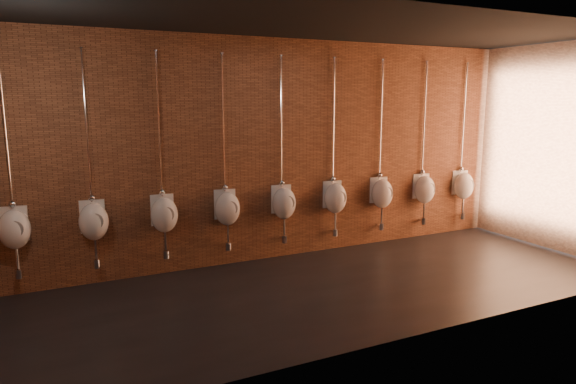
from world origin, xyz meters
The scene contains 11 objects.
ground centered at (0.00, 0.00, 0.00)m, with size 8.50×8.50×0.00m, color black.
room_shell centered at (0.00, 0.00, 2.01)m, with size 8.54×3.04×3.22m.
urinal_0 centered at (-3.29, 1.38, 0.86)m, with size 0.40×0.36×2.71m.
urinal_1 centered at (-2.42, 1.38, 0.86)m, with size 0.40×0.36×2.71m.
urinal_2 centered at (-1.54, 1.38, 0.86)m, with size 0.40×0.36×2.71m.
urinal_3 centered at (-0.66, 1.38, 0.86)m, with size 0.40×0.36×2.71m.
urinal_4 centered at (0.21, 1.38, 0.86)m, with size 0.40×0.36×2.71m.
urinal_5 centered at (1.09, 1.38, 0.86)m, with size 0.40×0.36×2.71m.
urinal_6 centered at (1.97, 1.38, 0.86)m, with size 0.40×0.36×2.71m.
urinal_7 centered at (2.84, 1.38, 0.86)m, with size 0.40×0.36×2.71m.
urinal_8 centered at (3.72, 1.38, 0.86)m, with size 0.40×0.36×2.71m.
Camera 1 is at (-2.95, -5.28, 2.35)m, focal length 32.00 mm.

